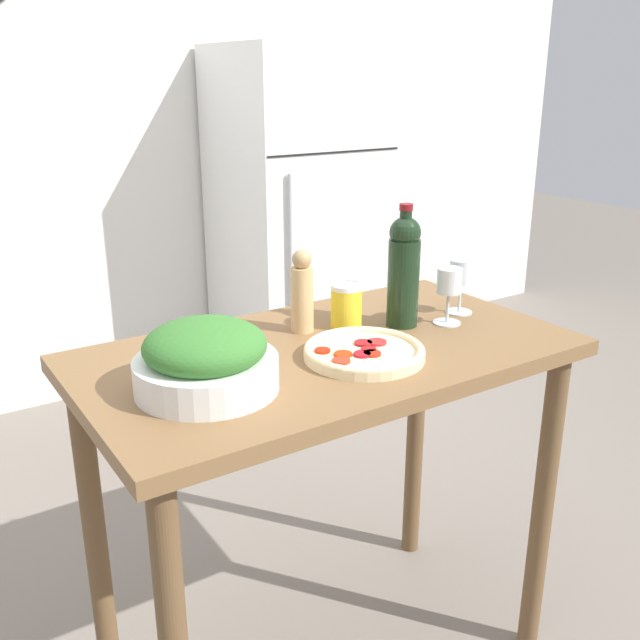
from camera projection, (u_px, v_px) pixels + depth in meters
wall_back at (67, 131)px, 3.27m from camera, size 6.40×0.08×2.60m
refrigerator at (297, 221)px, 3.63m from camera, size 0.73×0.71×1.69m
prep_counter at (327, 406)px, 1.74m from camera, size 1.16×0.64×0.94m
wine_bottle at (404, 269)px, 1.79m from camera, size 0.08×0.08×0.31m
wine_glass_near at (449, 285)px, 1.81m from camera, size 0.07×0.07×0.15m
wine_glass_far at (461, 275)px, 1.90m from camera, size 0.07×0.07×0.15m
pepper_mill at (302, 293)px, 1.76m from camera, size 0.06×0.06×0.21m
salad_bowl at (206, 359)px, 1.44m from camera, size 0.30×0.30×0.15m
homemade_pizza at (364, 352)px, 1.62m from camera, size 0.28×0.28×0.03m
salt_canister at (346, 306)px, 1.80m from camera, size 0.08×0.08×0.11m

